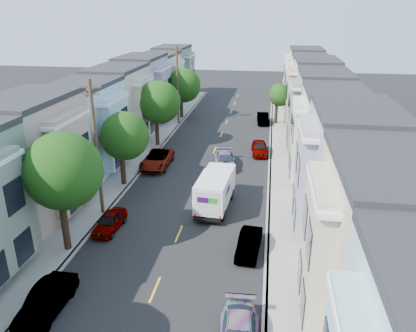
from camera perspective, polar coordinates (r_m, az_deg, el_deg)
ground at (r=28.38m, az=-4.13°, el=-9.53°), size 160.00×160.00×0.00m
road_slab at (r=41.73m, az=0.38°, el=0.94°), size 12.00×70.00×0.02m
curb_left at (r=42.96m, az=-7.63°, el=1.44°), size 0.30×70.00×0.15m
curb_right at (r=41.32m, az=8.71°, el=0.56°), size 0.30×70.00×0.15m
sidewalk_left at (r=43.33m, az=-9.28°, el=1.52°), size 2.60×70.00×0.15m
sidewalk_right at (r=41.35m, az=10.51°, el=0.46°), size 2.60×70.00×0.15m
centerline at (r=41.74m, az=0.38°, el=0.92°), size 0.12×70.00×0.01m
townhouse_row_left at (r=44.65m, az=-13.92°, el=1.65°), size 5.00×70.00×8.50m
townhouse_row_right at (r=41.70m, az=15.72°, el=0.08°), size 5.00×70.00×8.50m
tree_b at (r=25.58m, az=-19.89°, el=-0.70°), size 4.70×4.70×7.86m
tree_c at (r=34.88m, az=-11.78°, el=4.11°), size 4.11×4.11×6.56m
tree_d at (r=44.95m, az=-7.00°, el=8.87°), size 4.70×4.70×7.35m
tree_e at (r=57.21m, az=-3.53°, el=11.23°), size 4.70×4.70×6.96m
tree_far_r at (r=54.75m, az=10.01°, el=9.73°), size 2.92×2.92×5.38m
utility_pole_near at (r=29.88m, az=-15.41°, el=2.24°), size 1.60×0.26×10.00m
utility_pole_far at (r=53.91m, az=-4.29°, el=11.20°), size 1.60×0.26×10.00m
fedex_truck at (r=31.16m, az=1.04°, el=-3.29°), size 2.23×5.80×2.78m
lead_sedan at (r=39.60m, az=2.37°, el=0.82°), size 2.63×4.83×1.38m
parked_left_b at (r=23.06m, az=-21.77°, el=-17.27°), size 1.50×4.20×1.40m
parked_left_c at (r=29.34m, az=-13.68°, el=-7.64°), size 1.64×3.87×1.23m
parked_left_d at (r=39.89m, az=-7.19°, el=0.91°), size 2.56×5.42×1.50m
parked_right_b at (r=26.20m, az=5.79°, el=-10.85°), size 1.60×3.80×1.24m
parked_right_c at (r=43.37m, az=7.27°, el=2.51°), size 2.03×4.41×1.39m
parked_right_d at (r=55.45m, az=7.73°, el=6.63°), size 1.77×4.24×1.38m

